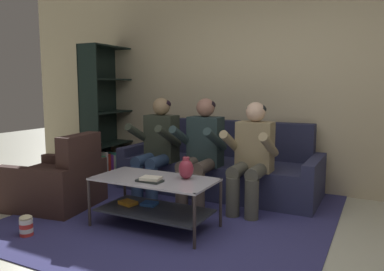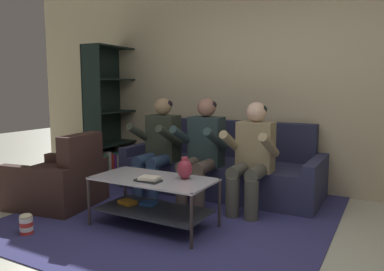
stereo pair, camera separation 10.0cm
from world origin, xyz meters
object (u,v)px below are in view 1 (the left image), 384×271
object	(u,v)px
vase	(186,169)
popcorn_tub	(26,226)
bookshelf	(109,129)
person_seated_right	(252,153)
person_seated_middle	(201,147)
armchair	(58,183)
coffee_table	(154,195)
couch	(219,169)
person_seated_left	(157,144)
book_stack	(150,179)

from	to	relation	value
vase	popcorn_tub	distance (m)	1.50
bookshelf	person_seated_right	bearing A→B (deg)	-14.73
person_seated_middle	armchair	world-z (taller)	person_seated_middle
person_seated_middle	coffee_table	distance (m)	0.94
couch	person_seated_left	size ratio (longest dim) A/B	2.07
person_seated_left	person_seated_right	bearing A→B (deg)	-0.13
person_seated_left	person_seated_right	world-z (taller)	person_seated_left
person_seated_left	coffee_table	bearing A→B (deg)	-59.56
book_stack	armchair	distance (m)	1.35
vase	bookshelf	world-z (taller)	bookshelf
bookshelf	book_stack	bearing A→B (deg)	-42.05
bookshelf	armchair	bearing A→B (deg)	-71.40
person_seated_right	vase	xyz separation A→B (m)	(-0.38, -0.76, -0.06)
couch	popcorn_tub	world-z (taller)	couch
couch	armchair	bearing A→B (deg)	-134.43
book_stack	vase	bearing A→B (deg)	45.88
coffee_table	armchair	distance (m)	1.28
person_seated_right	armchair	bearing A→B (deg)	-156.48
couch	book_stack	bearing A→B (deg)	-90.84
bookshelf	couch	bearing A→B (deg)	-3.36
person_seated_middle	bookshelf	distance (m)	1.95
person_seated_middle	coffee_table	size ratio (longest dim) A/B	1.04
couch	coffee_table	size ratio (longest dim) A/B	2.16
person_seated_middle	armchair	xyz separation A→B (m)	(-1.35, -0.84, -0.38)
person_seated_left	person_seated_right	xyz separation A→B (m)	(1.18, -0.00, -0.01)
book_stack	person_seated_right	bearing A→B (deg)	58.70
coffee_table	bookshelf	bearing A→B (deg)	139.46
person_seated_middle	book_stack	bearing A→B (deg)	-91.28
coffee_table	book_stack	world-z (taller)	book_stack
person_seated_right	book_stack	size ratio (longest dim) A/B	4.84
vase	bookshelf	distance (m)	2.49
armchair	person_seated_right	bearing A→B (deg)	23.52
person_seated_right	person_seated_left	bearing A→B (deg)	179.87
couch	bookshelf	distance (m)	1.89
person_seated_left	coffee_table	xyz separation A→B (m)	(0.52, -0.88, -0.32)
book_stack	person_seated_left	bearing A→B (deg)	119.33
book_stack	bookshelf	distance (m)	2.46
person_seated_middle	popcorn_tub	distance (m)	1.93
vase	armchair	xyz separation A→B (m)	(-1.56, -0.08, -0.31)
book_stack	bookshelf	xyz separation A→B (m)	(-1.82, 1.64, 0.20)
person_seated_middle	vase	size ratio (longest dim) A/B	5.84
person_seated_middle	couch	bearing A→B (deg)	90.00
armchair	book_stack	bearing A→B (deg)	-7.00
book_stack	bookshelf	bearing A→B (deg)	137.95
armchair	bookshelf	bearing A→B (deg)	108.60
vase	book_stack	world-z (taller)	vase
person_seated_right	coffee_table	xyz separation A→B (m)	(-0.66, -0.88, -0.31)
person_seated_right	vase	bearing A→B (deg)	-116.27
coffee_table	vase	bearing A→B (deg)	21.89
couch	armchair	size ratio (longest dim) A/B	2.59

